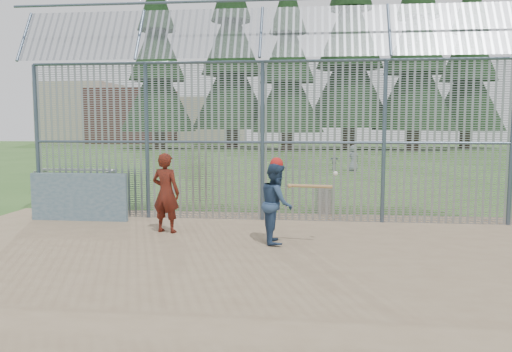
# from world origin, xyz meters

# --- Properties ---
(ground) EXTENTS (120.00, 120.00, 0.00)m
(ground) POSITION_xyz_m (0.00, 0.00, 0.00)
(ground) COLOR #2D511E
(ground) RESTS_ON ground
(dirt_infield) EXTENTS (14.00, 10.00, 0.02)m
(dirt_infield) POSITION_xyz_m (0.00, -0.50, 0.01)
(dirt_infield) COLOR #756047
(dirt_infield) RESTS_ON ground
(dugout_wall) EXTENTS (2.50, 0.12, 1.20)m
(dugout_wall) POSITION_xyz_m (-4.60, 2.90, 0.62)
(dugout_wall) COLOR #38566B
(dugout_wall) RESTS_ON dirt_infield
(batter) EXTENTS (0.74, 0.89, 1.65)m
(batter) POSITION_xyz_m (0.52, 1.06, 0.85)
(batter) COLOR navy
(batter) RESTS_ON dirt_infield
(onlooker) EXTENTS (0.74, 0.57, 1.80)m
(onlooker) POSITION_xyz_m (-2.02, 1.80, 0.92)
(onlooker) COLOR maroon
(onlooker) RESTS_ON dirt_infield
(bg_kid_standing) EXTENTS (0.79, 0.69, 1.37)m
(bg_kid_standing) POSITION_xyz_m (3.47, 17.57, 0.68)
(bg_kid_standing) COLOR slate
(bg_kid_standing) RESTS_ON ground
(bg_kid_seated) EXTENTS (0.55, 0.25, 0.92)m
(bg_kid_seated) POSITION_xyz_m (2.49, 17.85, 0.46)
(bg_kid_seated) COLOR slate
(bg_kid_seated) RESTS_ON ground
(batting_gear) EXTENTS (1.36, 0.37, 0.61)m
(batting_gear) POSITION_xyz_m (0.68, 1.03, 1.57)
(batting_gear) COLOR #AE1917
(batting_gear) RESTS_ON ground
(trash_can) EXTENTS (0.56, 0.56, 0.82)m
(trash_can) POSITION_xyz_m (1.60, 4.65, 0.38)
(trash_can) COLOR #95979D
(trash_can) RESTS_ON ground
(bleacher) EXTENTS (3.00, 0.95, 0.72)m
(bleacher) POSITION_xyz_m (-7.70, 9.05, 0.41)
(bleacher) COLOR gray
(bleacher) RESTS_ON ground
(backstop_fence) EXTENTS (20.09, 0.81, 5.30)m
(backstop_fence) POSITION_xyz_m (1.81, 3.43, 2.36)
(backstop_fence) COLOR #47566B
(backstop_fence) RESTS_ON ground
(conifer_row) EXTENTS (38.48, 12.26, 20.20)m
(conifer_row) POSITION_xyz_m (1.93, 41.51, 10.83)
(conifer_row) COLOR #332319
(conifer_row) RESTS_ON ground
(distant_buildings) EXTENTS (26.50, 10.50, 8.00)m
(distant_buildings) POSITION_xyz_m (-23.18, 56.49, 3.60)
(distant_buildings) COLOR brown
(distant_buildings) RESTS_ON ground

